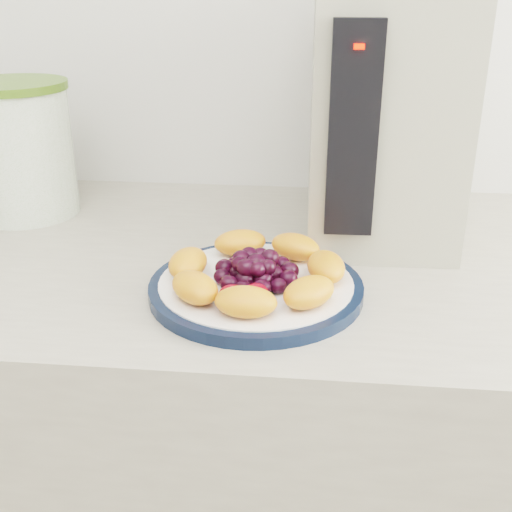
# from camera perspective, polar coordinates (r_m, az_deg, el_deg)

# --- Properties ---
(counter) EXTENTS (3.50, 0.60, 0.90)m
(counter) POSITION_cam_1_polar(r_m,az_deg,el_deg) (1.15, -2.59, -20.48)
(counter) COLOR #A9A190
(counter) RESTS_ON floor
(cabinet_face) EXTENTS (3.48, 0.58, 0.84)m
(cabinet_face) POSITION_cam_1_polar(r_m,az_deg,el_deg) (1.17, -2.56, -21.52)
(cabinet_face) COLOR #85654B
(cabinet_face) RESTS_ON floor
(plate_rim) EXTENTS (0.26, 0.26, 0.01)m
(plate_rim) POSITION_cam_1_polar(r_m,az_deg,el_deg) (0.77, 0.00, -2.88)
(plate_rim) COLOR #101C33
(plate_rim) RESTS_ON counter
(plate_face) EXTENTS (0.23, 0.23, 0.02)m
(plate_face) POSITION_cam_1_polar(r_m,az_deg,el_deg) (0.77, 0.00, -2.82)
(plate_face) COLOR white
(plate_face) RESTS_ON counter
(canister) EXTENTS (0.19, 0.19, 0.20)m
(canister) POSITION_cam_1_polar(r_m,az_deg,el_deg) (1.08, -20.24, 8.56)
(canister) COLOR #3D6817
(canister) RESTS_ON counter
(canister_lid) EXTENTS (0.19, 0.19, 0.01)m
(canister_lid) POSITION_cam_1_polar(r_m,az_deg,el_deg) (1.06, -21.05, 13.98)
(canister_lid) COLOR #4D6A25
(canister_lid) RESTS_ON canister
(appliance_body) EXTENTS (0.21, 0.28, 0.35)m
(appliance_body) POSITION_cam_1_polar(r_m,az_deg,el_deg) (0.94, 11.18, 12.37)
(appliance_body) COLOR #A5A18D
(appliance_body) RESTS_ON counter
(appliance_panel) EXTENTS (0.06, 0.02, 0.26)m
(appliance_panel) POSITION_cam_1_polar(r_m,az_deg,el_deg) (0.79, 8.63, 10.84)
(appliance_panel) COLOR black
(appliance_panel) RESTS_ON appliance_body
(appliance_led) EXTENTS (0.01, 0.01, 0.01)m
(appliance_led) POSITION_cam_1_polar(r_m,az_deg,el_deg) (0.77, 9.15, 17.92)
(appliance_led) COLOR #FF0C05
(appliance_led) RESTS_ON appliance_panel
(fruit_plate) EXTENTS (0.22, 0.22, 0.04)m
(fruit_plate) POSITION_cam_1_polar(r_m,az_deg,el_deg) (0.76, 0.02, -1.35)
(fruit_plate) COLOR orange
(fruit_plate) RESTS_ON plate_face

